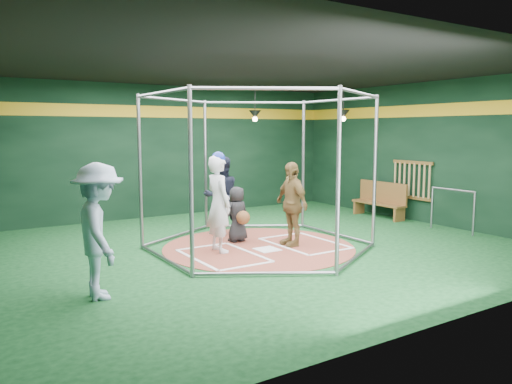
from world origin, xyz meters
TOP-DOWN VIEW (x-y plane):
  - room_shell at (0.00, 0.01)m, footprint 10.10×9.10m
  - clay_disc at (0.00, 0.00)m, footprint 3.80×3.80m
  - home_plate at (0.00, -0.30)m, footprint 0.43×0.43m
  - batter_box_left at (-0.95, -0.25)m, footprint 1.17×1.77m
  - batter_box_right at (0.95, -0.25)m, footprint 1.17×1.77m
  - batting_cage at (-0.00, -0.00)m, footprint 4.05×4.67m
  - bat_rack at (4.93, 0.40)m, footprint 0.07×1.25m
  - pendant_lamp_near at (2.20, 3.60)m, footprint 0.34×0.34m
  - pendant_lamp_far at (4.00, 2.00)m, footprint 0.34×0.34m
  - batter_figure at (-0.84, 0.09)m, footprint 0.45×0.67m
  - visitor_leopard at (0.63, -0.23)m, footprint 0.46×1.00m
  - catcher_figure at (-0.11, 0.64)m, footprint 0.61×0.61m
  - umpire at (-0.02, 1.49)m, footprint 0.89×0.72m
  - bystander_blue at (-3.47, -1.33)m, footprint 0.82×1.28m
  - dugout_bench at (4.62, 1.16)m, footprint 0.38×1.63m
  - steel_railing at (4.55, -1.10)m, footprint 0.05×1.15m

SIDE VIEW (x-z plane):
  - clay_disc at x=0.00m, z-range 0.00..0.01m
  - batter_box_left at x=-0.95m, z-range 0.01..0.02m
  - batter_box_right at x=0.95m, z-range 0.01..0.02m
  - home_plate at x=0.00m, z-range 0.01..0.02m
  - dugout_bench at x=4.62m, z-range 0.01..0.96m
  - catcher_figure at x=-0.11m, z-range 0.01..1.16m
  - steel_railing at x=4.55m, z-range 0.17..1.16m
  - visitor_leopard at x=0.63m, z-range 0.01..1.69m
  - umpire at x=-0.02m, z-range 0.01..1.73m
  - bystander_blue at x=-3.47m, z-range 0.00..1.88m
  - batter_figure at x=-0.84m, z-range 0.00..1.91m
  - bat_rack at x=4.93m, z-range 0.56..1.54m
  - batting_cage at x=0.00m, z-range 0.00..3.00m
  - room_shell at x=0.00m, z-range -0.01..3.52m
  - pendant_lamp_near at x=2.20m, z-range 2.29..3.19m
  - pendant_lamp_far at x=4.00m, z-range 2.29..3.19m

